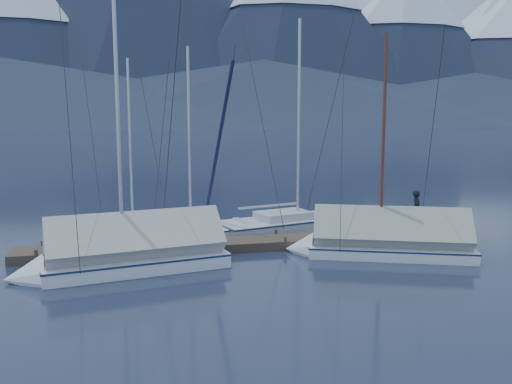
# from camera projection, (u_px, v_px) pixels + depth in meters

# --- Properties ---
(ground) EXTENTS (1000.00, 1000.00, 0.00)m
(ground) POSITION_uv_depth(u_px,v_px,m) (268.00, 261.00, 19.34)
(ground) COLOR black
(ground) RESTS_ON ground
(mountain_range) EXTENTS (877.00, 584.00, 150.50)m
(mountain_range) POSITION_uv_depth(u_px,v_px,m) (141.00, 36.00, 369.41)
(mountain_range) COLOR #475675
(mountain_range) RESTS_ON ground
(dock) EXTENTS (18.00, 1.50, 0.54)m
(dock) POSITION_uv_depth(u_px,v_px,m) (256.00, 245.00, 21.26)
(dock) COLOR #382D23
(dock) RESTS_ON ground
(mooring_posts) EXTENTS (15.12, 1.52, 0.35)m
(mooring_posts) POSITION_uv_depth(u_px,v_px,m) (244.00, 239.00, 21.11)
(mooring_posts) COLOR #382D23
(mooring_posts) RESTS_ON ground
(sailboat_open_left) EXTENTS (6.42, 3.29, 8.18)m
(sailboat_open_left) POSITION_uv_depth(u_px,v_px,m) (143.00, 234.00, 23.03)
(sailboat_open_left) COLOR white
(sailboat_open_left) RESTS_ON ground
(sailboat_open_mid) EXTENTS (6.78, 4.00, 8.65)m
(sailboat_open_mid) POSITION_uv_depth(u_px,v_px,m) (201.00, 235.00, 22.83)
(sailboat_open_mid) COLOR white
(sailboat_open_mid) RESTS_ON ground
(sailboat_open_right) EXTENTS (8.07, 4.18, 10.27)m
(sailboat_open_right) POSITION_uv_depth(u_px,v_px,m) (307.00, 223.00, 25.15)
(sailboat_open_right) COLOR #B8BCC5
(sailboat_open_right) RESTS_ON ground
(sailboat_covered_near) EXTENTS (7.13, 4.43, 8.90)m
(sailboat_covered_near) POSITION_uv_depth(u_px,v_px,m) (376.00, 243.00, 20.06)
(sailboat_covered_near) COLOR white
(sailboat_covered_near) RESTS_ON ground
(sailboat_covered_far) EXTENTS (7.40, 3.48, 10.00)m
(sailboat_covered_far) POSITION_uv_depth(u_px,v_px,m) (119.00, 257.00, 17.96)
(sailboat_covered_far) COLOR white
(sailboat_covered_far) RESTS_ON ground
(person) EXTENTS (0.60, 0.72, 1.70)m
(person) POSITION_uv_depth(u_px,v_px,m) (417.00, 210.00, 22.72)
(person) COLOR black
(person) RESTS_ON dock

